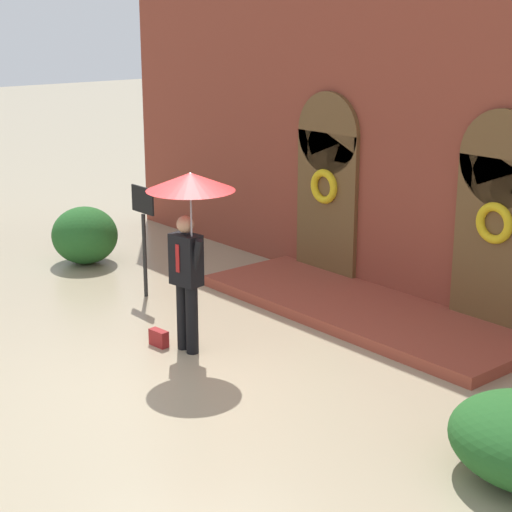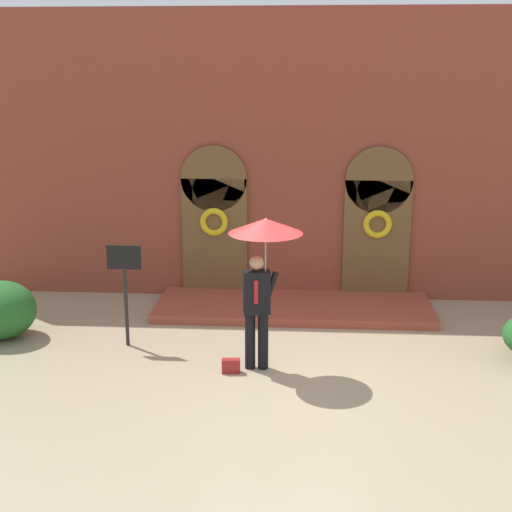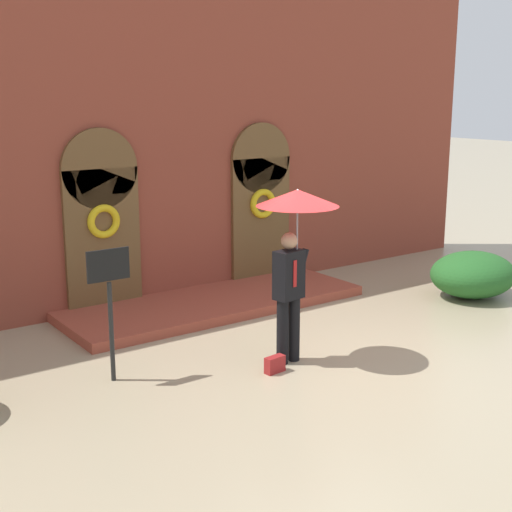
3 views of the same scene
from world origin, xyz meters
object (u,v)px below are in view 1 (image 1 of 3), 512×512
shrub_left (85,235)px  person_with_umbrella (189,208)px  handbag (159,338)px  sign_post (144,223)px

shrub_left → person_with_umbrella: bearing=-12.4°
handbag → shrub_left: size_ratio=0.24×
sign_post → shrub_left: 2.32m
handbag → sign_post: sign_post is taller
sign_post → person_with_umbrella: bearing=-19.0°
shrub_left → handbag: bearing=-16.4°
person_with_umbrella → sign_post: bearing=161.0°
person_with_umbrella → handbag: person_with_umbrella is taller
handbag → shrub_left: 4.24m
person_with_umbrella → sign_post: 2.56m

